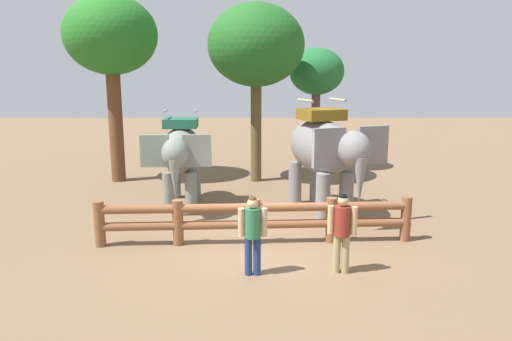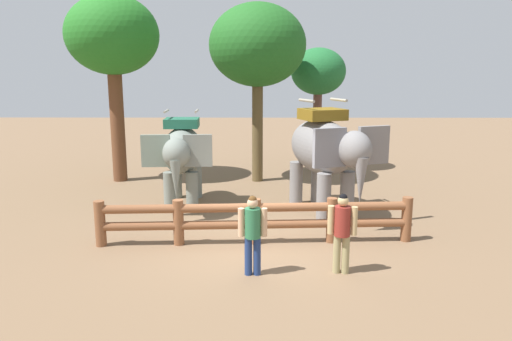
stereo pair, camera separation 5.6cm
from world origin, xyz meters
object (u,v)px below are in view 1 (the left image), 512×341
at_px(elephant_center, 325,150).
at_px(elephant_near_left, 182,153).
at_px(tourist_woman_in_black, 343,228).
at_px(tree_far_right, 257,46).
at_px(tree_far_left, 112,38).
at_px(tree_back_center, 317,74).
at_px(tourist_man_in_blue, 253,230).
at_px(log_fence, 256,218).

bearing_deg(elephant_center, elephant_near_left, 170.51).
bearing_deg(tourist_woman_in_black, elephant_near_left, 128.67).
bearing_deg(tourist_woman_in_black, tree_far_right, 101.62).
bearing_deg(tree_far_left, tree_back_center, 15.25).
xyz_separation_m(elephant_center, tree_back_center, (0.46, 6.00, 1.99)).
bearing_deg(elephant_center, tree_far_left, 149.47).
bearing_deg(tourist_woman_in_black, tree_far_left, 129.13).
height_order(elephant_center, tree_back_center, tree_back_center).
relative_size(elephant_near_left, tourist_man_in_blue, 2.05).
xyz_separation_m(elephant_center, tree_far_left, (-6.81, 4.02, 3.20)).
xyz_separation_m(log_fence, tourist_woman_in_black, (1.69, -1.66, 0.32)).
distance_m(elephant_center, tree_back_center, 6.34).
relative_size(tourist_man_in_blue, tree_back_center, 0.33).
relative_size(elephant_center, tree_back_center, 0.79).
xyz_separation_m(elephant_center, tourist_man_in_blue, (-1.93, -4.20, -0.85)).
distance_m(tourist_woman_in_black, tree_back_center, 10.52).
relative_size(log_fence, tourist_woman_in_black, 4.52).
distance_m(tourist_man_in_blue, tree_far_left, 10.39).
height_order(tourist_man_in_blue, tree_back_center, tree_back_center).
bearing_deg(tourist_woman_in_black, elephant_center, 87.17).
xyz_separation_m(elephant_near_left, elephant_center, (4.03, -0.67, 0.20)).
bearing_deg(tourist_man_in_blue, elephant_center, 65.29).
distance_m(tourist_woman_in_black, tourist_man_in_blue, 1.73).
bearing_deg(log_fence, tree_back_center, 74.43).
height_order(log_fence, tree_far_right, tree_far_right).
relative_size(elephant_center, tree_far_right, 0.61).
distance_m(log_fence, tourist_woman_in_black, 2.39).
bearing_deg(tree_far_right, elephant_near_left, -123.05).
height_order(elephant_near_left, tree_far_left, tree_far_left).
relative_size(log_fence, tourist_man_in_blue, 4.56).
distance_m(tree_far_left, tree_far_right, 4.95).
relative_size(elephant_near_left, tree_far_right, 0.53).
xyz_separation_m(tourist_man_in_blue, tree_back_center, (2.40, 10.21, 2.84)).
bearing_deg(tree_far_left, tree_far_right, -0.29).
bearing_deg(tourist_man_in_blue, log_fence, 88.56).
bearing_deg(log_fence, tree_far_left, 127.30).
bearing_deg(tree_back_center, elephant_center, -94.41).
relative_size(elephant_center, tourist_woman_in_black, 2.34).
height_order(elephant_center, tourist_man_in_blue, elephant_center).
xyz_separation_m(tourist_woman_in_black, tree_far_left, (-6.61, 8.13, 4.04)).
bearing_deg(tree_far_left, elephant_near_left, -50.21).
relative_size(tourist_woman_in_black, tree_back_center, 0.34).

